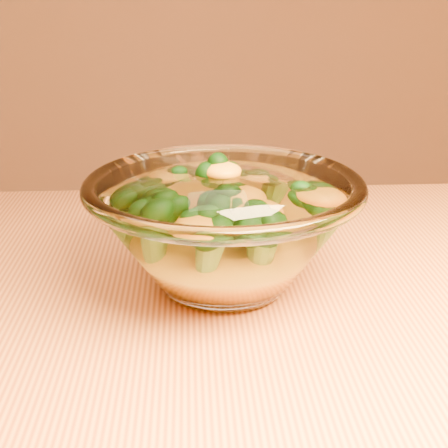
# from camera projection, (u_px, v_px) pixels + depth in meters

# --- Properties ---
(glass_bowl) EXTENTS (0.23, 0.23, 0.10)m
(glass_bowl) POSITION_uv_depth(u_px,v_px,m) (224.00, 230.00, 0.53)
(glass_bowl) COLOR white
(glass_bowl) RESTS_ON table
(cheese_sauce) EXTENTS (0.13, 0.13, 0.04)m
(cheese_sauce) POSITION_uv_depth(u_px,v_px,m) (224.00, 253.00, 0.54)
(cheese_sauce) COLOR yellow
(cheese_sauce) RESTS_ON glass_bowl
(broccoli_heap) EXTENTS (0.17, 0.14, 0.08)m
(broccoli_heap) POSITION_uv_depth(u_px,v_px,m) (218.00, 213.00, 0.53)
(broccoli_heap) COLOR black
(broccoli_heap) RESTS_ON cheese_sauce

